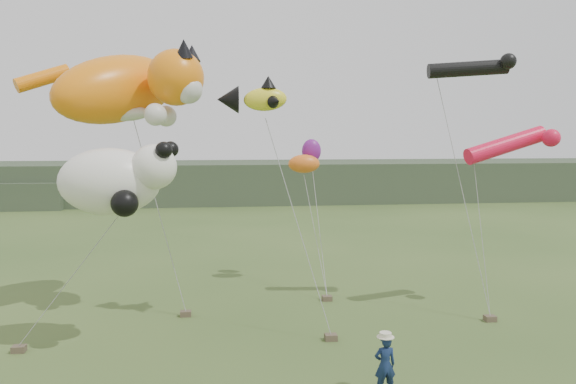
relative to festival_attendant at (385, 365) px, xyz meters
name	(u,v)px	position (x,y,z in m)	size (l,w,h in m)	color
headland	(221,182)	(-4.05, 45.31, 1.14)	(90.00, 13.00, 4.00)	#2D3D28
festival_attendant	(385,365)	(0.00, 0.00, 0.00)	(0.57, 0.37, 1.57)	#112143
sandbag_anchors	(278,322)	(-2.21, 5.76, -0.68)	(16.41, 4.75, 0.21)	brown
cat_kite	(130,88)	(-7.41, 7.50, 7.69)	(7.07, 5.76, 3.46)	orange
fish_kite	(252,99)	(-3.10, 5.52, 7.20)	(2.37, 1.63, 1.25)	yellow
tube_kites	(498,112)	(6.20, 6.47, 6.83)	(4.78, 1.66, 4.12)	black
panda_kite	(117,180)	(-7.30, 3.77, 4.61)	(3.60, 2.33, 2.24)	white
misc_kites	(307,159)	(-0.31, 11.20, 4.92)	(1.58, 1.32, 1.50)	orange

